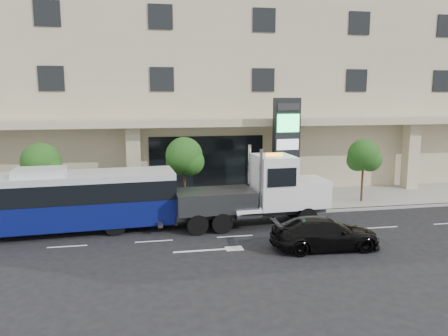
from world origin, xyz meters
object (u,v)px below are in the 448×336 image
at_px(black_sedan, 325,233).
at_px(signage_pylon, 286,150).
at_px(tow_truck, 259,193).
at_px(city_bus, 41,201).

xyz_separation_m(black_sedan, signage_pylon, (0.82, 8.16, 2.80)).
bearing_deg(tow_truck, signage_pylon, 52.25).
bearing_deg(city_bus, tow_truck, -6.25).
distance_m(city_bus, tow_truck, 11.18).
relative_size(city_bus, signage_pylon, 2.02).
distance_m(city_bus, black_sedan, 14.01).
relative_size(city_bus, black_sedan, 2.69).
xyz_separation_m(city_bus, signage_pylon, (13.99, 3.50, 1.81)).
relative_size(city_bus, tow_truck, 1.43).
xyz_separation_m(tow_truck, signage_pylon, (2.82, 3.99, 1.77)).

